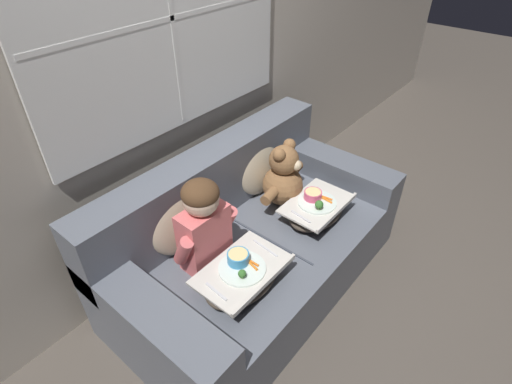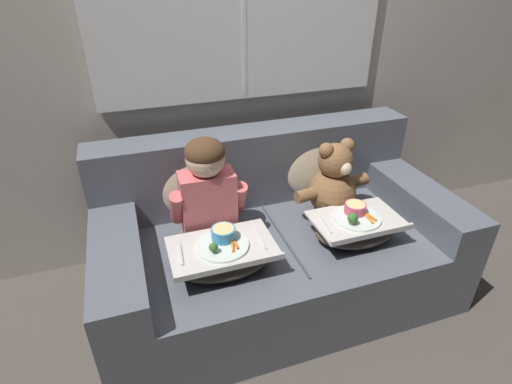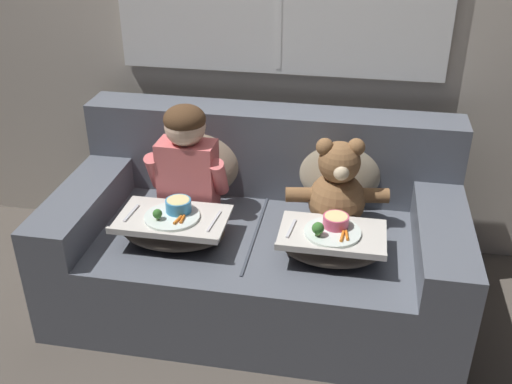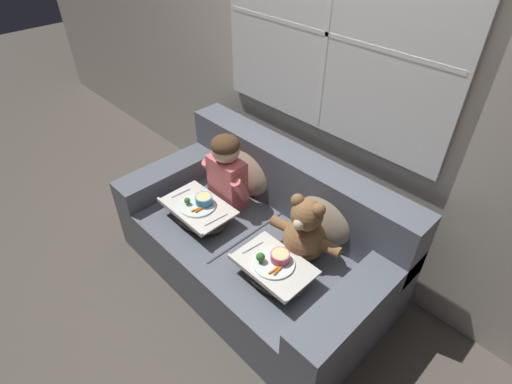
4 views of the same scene
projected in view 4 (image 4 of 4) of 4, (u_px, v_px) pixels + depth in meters
ground_plane at (253, 273)px, 2.82m from camera, size 14.00×14.00×0.00m
wall_back_with_window at (328, 70)px, 2.34m from camera, size 8.00×0.08×2.60m
couch at (260, 239)px, 2.67m from camera, size 1.82×0.98×0.83m
throw_pillow_behind_child at (249, 167)px, 2.80m from camera, size 0.43×0.21×0.45m
throw_pillow_behind_teddy at (327, 214)px, 2.41m from camera, size 0.41×0.20×0.42m
child_figure at (226, 168)px, 2.63m from camera, size 0.38×0.19×0.53m
teddy_bear at (305, 233)px, 2.31m from camera, size 0.47×0.33×0.43m
lap_tray_child at (199, 212)px, 2.63m from camera, size 0.48×0.31×0.18m
lap_tray_teddy at (274, 270)px, 2.24m from camera, size 0.44×0.30×0.19m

